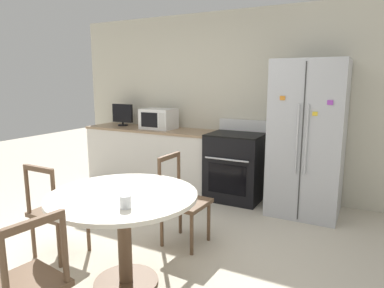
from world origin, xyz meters
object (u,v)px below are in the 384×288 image
Objects in this scene: refrigerator at (308,138)px; microwave at (159,119)px; dining_chair_far at (183,202)px; countertop_tv at (123,114)px; candle_glass at (126,203)px; dining_chair_left at (57,212)px; oven_range at (236,166)px; dining_chair_near at (25,288)px.

microwave is (-2.21, 0.09, 0.12)m from refrigerator.
microwave is 0.55× the size of dining_chair_far.
countertop_tv is 4.25× the size of candle_glass.
oven_range is at bearing 69.23° from dining_chair_left.
countertop_tv is 2.62m from dining_chair_far.
dining_chair_left is 1.16m from candle_glass.
oven_range is 12.16× the size of candle_glass.
dining_chair_far is 10.16× the size of candle_glass.
refrigerator is 2.94m from countertop_tv.
microwave is 0.55× the size of dining_chair_left.
refrigerator is 21.08× the size of candle_glass.
refrigerator is at bearing -10.06° from dining_chair_near.
dining_chair_far is at bearing 41.29° from dining_chair_left.
dining_chair_left is (-0.90, -2.28, -0.03)m from oven_range.
dining_chair_left is at bearing 49.08° from dining_chair_near.
countertop_tv is 3.81m from dining_chair_near.
candle_glass is (1.42, -2.60, -0.25)m from microwave.
microwave reaches higher than oven_range.
oven_range reaches higher than dining_chair_near.
refrigerator is 1.73× the size of oven_range.
oven_range is at bearing -1.06° from microwave.
oven_range is 2.18× the size of microwave.
refrigerator is 2.07× the size of dining_chair_near.
candle_glass is (0.15, -1.08, 0.37)m from dining_chair_far.
dining_chair_near is 10.16× the size of candle_glass.
refrigerator reaches higher than dining_chair_left.
countertop_tv is (-0.72, 0.03, 0.04)m from microwave.
oven_range reaches higher than dining_chair_far.
dining_chair_far is 1.00× the size of dining_chair_near.
countertop_tv is at bearing 129.11° from candle_glass.
countertop_tv is (-1.99, 0.06, 0.62)m from oven_range.
refrigerator reaches higher than oven_range.
refrigerator is 1.05m from oven_range.
refrigerator is at bearing 149.90° from dining_chair_far.
dining_chair_near reaches higher than candle_glass.
dining_chair_near is at bearing -48.56° from dining_chair_left.
countertop_tv reaches higher than dining_chair_near.
microwave is 2.08m from dining_chair_far.
refrigerator reaches higher than dining_chair_far.
microwave is 0.55× the size of dining_chair_near.
dining_chair_far is at bearing 97.91° from candle_glass.
candle_glass is (0.27, 0.61, 0.37)m from dining_chair_near.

